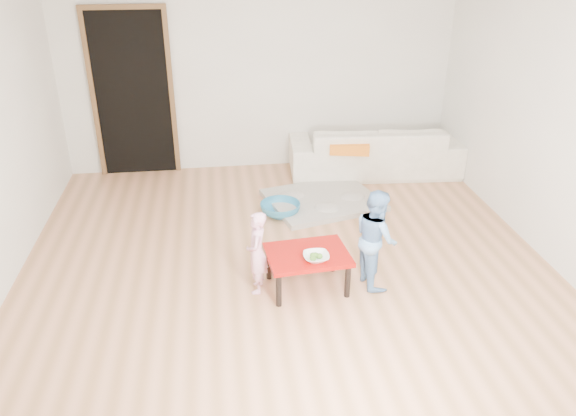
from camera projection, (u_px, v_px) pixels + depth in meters
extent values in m
cube|color=#A57246|center=(285.00, 259.00, 5.46)|extent=(5.00, 5.00, 0.01)
cube|color=beige|center=(260.00, 69.00, 7.11)|extent=(5.00, 0.02, 2.60)
cube|color=beige|center=(552.00, 120.00, 5.19)|extent=(0.02, 5.00, 2.60)
imported|color=white|center=(374.00, 149.00, 7.32)|extent=(2.24, 1.01, 0.64)
cube|color=orange|center=(349.00, 145.00, 6.96)|extent=(0.56, 0.52, 0.13)
imported|color=white|center=(316.00, 257.00, 4.76)|extent=(0.22, 0.22, 0.05)
imported|color=pink|center=(257.00, 253.00, 4.83)|extent=(0.22, 0.30, 0.76)
imported|color=#5886CD|center=(376.00, 238.00, 4.91)|extent=(0.40, 0.48, 0.91)
imported|color=teal|center=(280.00, 209.00, 6.29)|extent=(0.45, 0.45, 0.14)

